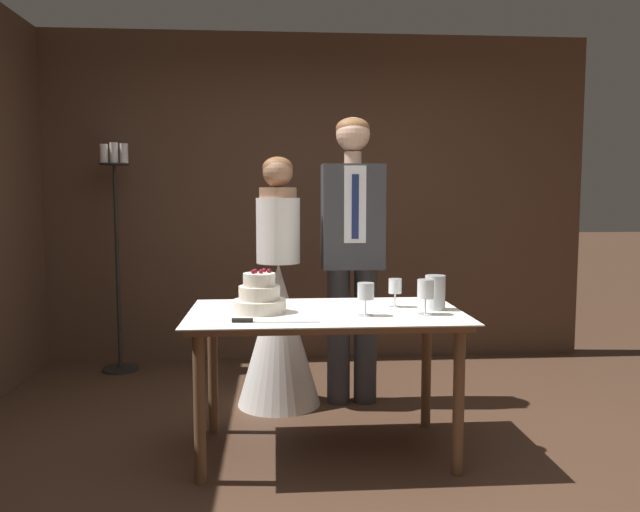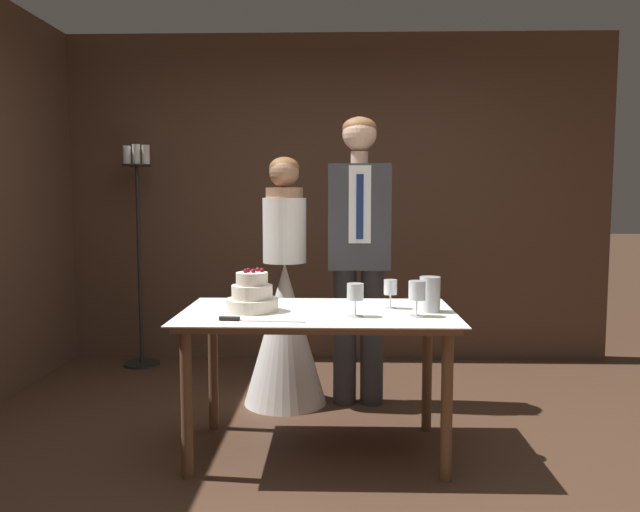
% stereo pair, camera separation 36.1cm
% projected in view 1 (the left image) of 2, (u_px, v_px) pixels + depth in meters
% --- Properties ---
extents(ground_plane, '(40.00, 40.00, 0.00)m').
position_uv_depth(ground_plane, '(342.00, 477.00, 3.02)').
color(ground_plane, '#4C3323').
extents(wall_back, '(4.56, 0.12, 2.67)m').
position_uv_depth(wall_back, '(312.00, 199.00, 5.18)').
color(wall_back, '#513828').
rests_on(wall_back, ground_plane).
extents(cake_table, '(1.42, 0.82, 0.76)m').
position_uv_depth(cake_table, '(326.00, 327.00, 3.26)').
color(cake_table, brown).
rests_on(cake_table, ground_plane).
extents(tiered_cake, '(0.27, 0.27, 0.22)m').
position_uv_depth(tiered_cake, '(259.00, 297.00, 3.21)').
color(tiered_cake, silver).
rests_on(tiered_cake, cake_table).
extents(cake_knife, '(0.42, 0.06, 0.02)m').
position_uv_depth(cake_knife, '(259.00, 321.00, 2.95)').
color(cake_knife, silver).
rests_on(cake_knife, cake_table).
extents(wine_glass_near, '(0.07, 0.07, 0.15)m').
position_uv_depth(wine_glass_near, '(395.00, 287.00, 3.36)').
color(wine_glass_near, silver).
rests_on(wine_glass_near, cake_table).
extents(wine_glass_middle, '(0.08, 0.08, 0.18)m').
position_uv_depth(wine_glass_middle, '(426.00, 291.00, 3.15)').
color(wine_glass_middle, silver).
rests_on(wine_glass_middle, cake_table).
extents(wine_glass_far, '(0.08, 0.08, 0.17)m').
position_uv_depth(wine_glass_far, '(366.00, 292.00, 3.11)').
color(wine_glass_far, silver).
rests_on(wine_glass_far, cake_table).
extents(hurricane_candle, '(0.11, 0.11, 0.18)m').
position_uv_depth(hurricane_candle, '(435.00, 293.00, 3.28)').
color(hurricane_candle, silver).
rests_on(hurricane_candle, cake_table).
extents(bride, '(0.54, 0.54, 1.61)m').
position_uv_depth(bride, '(279.00, 316.00, 4.03)').
color(bride, white).
rests_on(bride, ground_plane).
extents(groom, '(0.39, 0.25, 1.86)m').
position_uv_depth(groom, '(352.00, 244.00, 4.02)').
color(groom, '#38383D').
rests_on(groom, ground_plane).
extents(candle_stand, '(0.28, 0.28, 1.76)m').
position_uv_depth(candle_stand, '(117.00, 252.00, 4.79)').
color(candle_stand, black).
rests_on(candle_stand, ground_plane).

